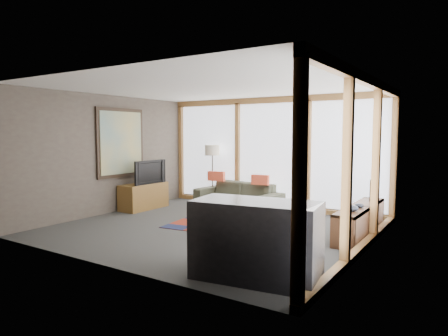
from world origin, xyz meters
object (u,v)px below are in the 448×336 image
Objects in this scene: sofa at (238,196)px; tv_console at (144,196)px; bookshelf at (360,221)px; television at (147,172)px; floor_lamp at (212,174)px; coffee_table at (238,217)px; bar_counter at (256,240)px.

sofa is 1.77× the size of tv_console.
television is at bearing -177.81° from bookshelf.
floor_lamp reaches higher than coffee_table.
sofa is 2.17m from television.
tv_console is 0.79× the size of bar_counter.
tv_console is (-2.88, 0.53, 0.07)m from coffee_table.
sofa is 2.22× the size of television.
coffee_table is 2.92m from television.
floor_lamp is at bearing -30.19° from television.
coffee_table is 2.14m from bookshelf.
bookshelf reaches higher than coffee_table.
sofa is 1.57× the size of coffee_table.
bar_counter is (4.26, -2.61, -0.39)m from television.
television is at bearing -140.12° from sofa.
tv_console is (-1.85, -1.17, -0.01)m from sofa.
television is at bearing 140.30° from bar_counter.
coffee_table is 0.65× the size of bookshelf.
sofa is 2.19m from tv_console.
bar_counter is at bearing -48.97° from sofa.
coffee_table is 1.13× the size of tv_console.
coffee_table is at bearing -159.16° from bookshelf.
bookshelf is 4.89m from tv_console.
television reaches higher than bookshelf.
floor_lamp is 5.26m from bar_counter.
bar_counter reaches higher than coffee_table.
coffee_table is at bearing -10.51° from tv_console.
tv_console is at bearing 117.71° from television.
floor_lamp is at bearing 170.51° from sofa.
floor_lamp is at bearing 134.20° from coffee_table.
tv_console reaches higher than bookshelf.
floor_lamp is at bearing 162.79° from bookshelf.
television is (0.09, 0.04, 0.57)m from tv_console.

